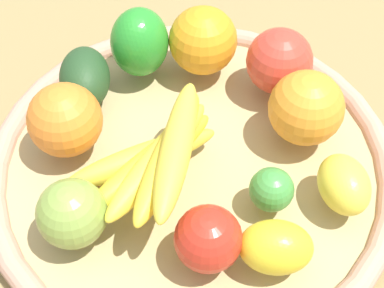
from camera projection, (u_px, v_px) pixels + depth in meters
ground_plane at (192, 174)px, 0.66m from camera, size 2.40×2.40×0.00m
basket at (192, 165)px, 0.65m from camera, size 0.46×0.46×0.03m
orange_1 at (65, 120)px, 0.61m from camera, size 0.09×0.09×0.08m
lemon_1 at (276, 247)px, 0.53m from camera, size 0.06×0.07×0.05m
apple_1 at (72, 213)px, 0.55m from camera, size 0.09×0.09×0.07m
banana_bunch at (159, 156)px, 0.58m from camera, size 0.18×0.17×0.08m
orange_2 at (306, 108)px, 0.62m from camera, size 0.10×0.10×0.08m
apple_0 at (279, 61)px, 0.67m from camera, size 0.11×0.11×0.08m
lemon_0 at (344, 184)px, 0.58m from camera, size 0.08×0.06×0.05m
apple_2 at (208, 239)px, 0.53m from camera, size 0.09×0.09×0.06m
orange_0 at (203, 40)px, 0.69m from camera, size 0.11×0.11×0.08m
bell_pepper at (140, 42)px, 0.69m from camera, size 0.09×0.09×0.09m
avocado at (85, 78)px, 0.67m from camera, size 0.09×0.06×0.06m
lime_0 at (272, 190)px, 0.58m from camera, size 0.06×0.06×0.05m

